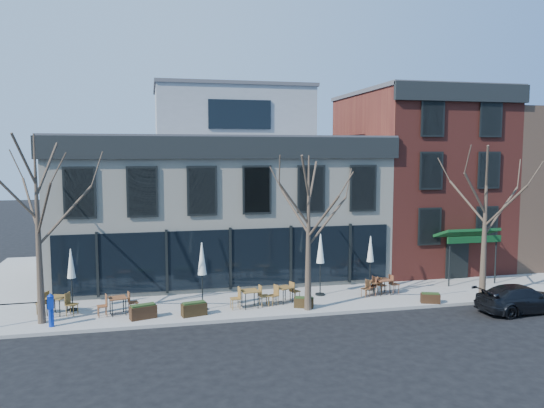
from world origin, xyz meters
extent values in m
plane|color=black|center=(0.00, 0.00, 0.00)|extent=(120.00, 120.00, 0.00)
cube|color=gray|center=(3.25, -2.15, 0.07)|extent=(33.50, 4.70, 0.15)
cube|color=gray|center=(-11.25, 6.00, 0.07)|extent=(4.50, 12.00, 0.15)
cube|color=beige|center=(0.00, 5.00, 4.00)|extent=(18.00, 10.00, 8.00)
cube|color=#47474C|center=(0.00, 5.00, 8.05)|extent=(18.30, 10.30, 0.30)
cube|color=black|center=(0.00, -0.12, 7.55)|extent=(18.30, 0.25, 1.10)
cube|color=black|center=(-9.12, 5.00, 7.55)|extent=(0.25, 10.30, 1.10)
cube|color=black|center=(0.00, -0.06, 1.90)|extent=(17.20, 0.12, 3.00)
cube|color=black|center=(-9.06, 4.00, 1.90)|extent=(0.12, 7.50, 3.00)
cube|color=gray|center=(1.00, 6.00, 9.60)|extent=(9.00, 6.50, 3.00)
cube|color=maroon|center=(13.00, 5.00, 5.50)|extent=(8.00, 10.00, 11.00)
cube|color=#47474C|center=(13.00, 5.00, 11.05)|extent=(8.20, 10.20, 0.25)
cube|color=black|center=(13.00, -0.12, 10.60)|extent=(8.20, 0.25, 1.00)
cube|color=#0C3516|center=(13.00, -0.85, 2.90)|extent=(3.20, 1.66, 0.67)
cube|color=black|center=(13.00, -0.05, 1.25)|extent=(1.40, 0.10, 2.50)
cube|color=#8C664C|center=(23.00, 6.00, 5.00)|extent=(12.00, 12.00, 10.00)
cone|color=#382B21|center=(-8.50, -3.20, 4.11)|extent=(0.34, 0.34, 7.92)
cylinder|color=#382B21|center=(-7.43, -3.01, 4.68)|extent=(2.23, 0.50, 2.48)
cylinder|color=#382B21|center=(-8.95, -2.23, 5.14)|extent=(1.03, 2.05, 2.14)
cylinder|color=#382B21|center=(-9.34, -3.51, 5.65)|extent=(1.80, 0.75, 2.21)
cylinder|color=#382B21|center=(-8.05, -4.16, 5.05)|extent=(1.03, 2.04, 2.28)
cone|color=#382B21|center=(3.00, -3.90, 3.67)|extent=(0.34, 0.34, 7.04)
cylinder|color=#382B21|center=(3.95, -3.73, 4.18)|extent=(2.00, 0.46, 2.21)
cylinder|color=#382B21|center=(2.60, -3.04, 4.59)|extent=(0.93, 1.84, 1.91)
cylinder|color=#382B21|center=(2.25, -4.17, 5.04)|extent=(1.61, 0.68, 1.97)
cylinder|color=#382B21|center=(3.40, -4.76, 4.51)|extent=(0.93, 1.83, 2.03)
cone|color=#382B21|center=(12.00, -3.90, 3.89)|extent=(0.34, 0.34, 7.48)
cylinder|color=#382B21|center=(13.01, -3.72, 4.43)|extent=(2.12, 0.48, 2.35)
cylinder|color=#382B21|center=(11.57, -2.99, 4.86)|extent=(0.98, 1.94, 2.03)
cylinder|color=#382B21|center=(11.20, -4.19, 5.35)|extent=(1.71, 0.71, 2.09)
cylinder|color=#382B21|center=(12.42, -4.81, 4.78)|extent=(0.98, 1.94, 2.16)
imported|color=black|center=(12.59, -5.99, 0.63)|extent=(4.45, 2.04, 1.26)
cylinder|color=#0C2CA3|center=(-8.02, -3.80, 0.53)|extent=(0.22, 0.22, 0.75)
cube|color=#0C2CA3|center=(-8.02, -3.80, 1.17)|extent=(0.24, 0.20, 0.54)
cone|color=#0C2CA3|center=(-8.02, -3.80, 1.50)|extent=(0.28, 0.28, 0.13)
cube|color=brown|center=(-8.06, -2.12, 0.94)|extent=(0.99, 0.99, 0.04)
cylinder|color=black|center=(-8.46, -2.29, 0.54)|extent=(0.04, 0.04, 0.78)
cylinder|color=black|center=(-7.89, -2.52, 0.54)|extent=(0.04, 0.04, 0.78)
cylinder|color=black|center=(-8.22, -1.72, 0.54)|extent=(0.04, 0.04, 0.78)
cylinder|color=black|center=(-7.66, -1.96, 0.54)|extent=(0.04, 0.04, 0.78)
cube|color=brown|center=(-5.43, -2.71, 0.90)|extent=(0.87, 0.87, 0.04)
cylinder|color=black|center=(-5.65, -3.06, 0.52)|extent=(0.04, 0.04, 0.74)
cylinder|color=black|center=(-5.08, -2.93, 0.52)|extent=(0.04, 0.04, 0.74)
cylinder|color=black|center=(-5.78, -2.50, 0.52)|extent=(0.04, 0.04, 0.74)
cylinder|color=black|center=(-5.22, -2.37, 0.52)|extent=(0.04, 0.04, 0.74)
cube|color=brown|center=(0.48, -2.98, 0.93)|extent=(0.83, 0.83, 0.04)
cylinder|color=black|center=(0.21, -3.31, 0.54)|extent=(0.04, 0.04, 0.77)
cylinder|color=black|center=(0.81, -3.24, 0.54)|extent=(0.04, 0.04, 0.77)
cylinder|color=black|center=(0.14, -2.71, 0.54)|extent=(0.04, 0.04, 0.77)
cylinder|color=black|center=(0.74, -2.64, 0.54)|extent=(0.04, 0.04, 0.77)
cube|color=brown|center=(2.22, -2.57, 0.89)|extent=(0.93, 0.93, 0.04)
cylinder|color=black|center=(2.07, -2.95, 0.51)|extent=(0.04, 0.04, 0.73)
cylinder|color=black|center=(2.59, -2.72, 0.51)|extent=(0.04, 0.04, 0.73)
cylinder|color=black|center=(1.85, -2.43, 0.51)|extent=(0.04, 0.04, 0.73)
cylinder|color=black|center=(2.37, -2.20, 0.51)|extent=(0.04, 0.04, 0.73)
cube|color=brown|center=(6.96, -2.26, 0.81)|extent=(0.84, 0.84, 0.04)
cylinder|color=black|center=(6.83, -2.59, 0.48)|extent=(0.04, 0.04, 0.65)
cylinder|color=black|center=(7.29, -2.39, 0.48)|extent=(0.04, 0.04, 0.65)
cylinder|color=black|center=(6.63, -2.12, 0.48)|extent=(0.04, 0.04, 0.65)
cylinder|color=black|center=(7.09, -1.92, 0.48)|extent=(0.04, 0.04, 0.65)
cube|color=brown|center=(7.43, -2.28, 0.91)|extent=(0.82, 0.82, 0.04)
cylinder|color=black|center=(7.18, -2.61, 0.52)|extent=(0.04, 0.04, 0.75)
cylinder|color=black|center=(7.76, -2.53, 0.52)|extent=(0.04, 0.04, 0.75)
cylinder|color=black|center=(7.11, -2.03, 0.52)|extent=(0.04, 0.04, 0.75)
cylinder|color=black|center=(7.68, -1.95, 0.52)|extent=(0.04, 0.04, 0.75)
cylinder|color=black|center=(-7.48, -1.60, 0.18)|extent=(0.46, 0.46, 0.06)
cylinder|color=black|center=(-7.48, -1.60, 1.29)|extent=(0.05, 0.05, 2.28)
cone|color=silver|center=(-7.48, -1.60, 2.32)|extent=(0.37, 0.37, 1.35)
cylinder|color=black|center=(-1.70, -2.85, 0.18)|extent=(0.50, 0.50, 0.07)
cylinder|color=black|center=(-1.70, -2.85, 1.40)|extent=(0.06, 0.06, 2.49)
cone|color=silver|center=(-1.70, -2.85, 2.53)|extent=(0.41, 0.41, 1.47)
cylinder|color=black|center=(4.31, -1.67, 0.18)|extent=(0.50, 0.50, 0.07)
cylinder|color=black|center=(4.31, -1.67, 1.40)|extent=(0.06, 0.06, 2.50)
cone|color=silver|center=(4.31, -1.67, 2.53)|extent=(0.41, 0.41, 1.47)
cylinder|color=black|center=(7.16, -1.30, 0.18)|extent=(0.46, 0.46, 0.06)
cylinder|color=black|center=(7.16, -1.30, 1.29)|extent=(0.05, 0.05, 2.28)
cone|color=silver|center=(7.16, -1.30, 2.33)|extent=(0.37, 0.37, 1.35)
cube|color=#311E10|center=(-4.33, -3.56, 0.43)|extent=(1.20, 0.76, 0.56)
cube|color=#1E3314|center=(-4.33, -3.56, 0.73)|extent=(1.07, 0.64, 0.09)
cube|color=black|center=(-2.15, -3.63, 0.42)|extent=(1.17, 0.67, 0.55)
cube|color=#1E3314|center=(-2.15, -3.63, 0.72)|extent=(1.04, 0.56, 0.09)
cube|color=#322310|center=(2.91, -3.55, 0.37)|extent=(0.96, 0.68, 0.44)
cube|color=#1E3314|center=(2.91, -3.55, 0.61)|extent=(0.85, 0.57, 0.07)
cube|color=#311D10|center=(9.00, -4.20, 0.37)|extent=(0.96, 0.64, 0.45)
cube|color=#1E3314|center=(9.00, -4.20, 0.61)|extent=(0.85, 0.54, 0.07)
camera|label=1|loc=(-3.90, -26.57, 7.37)|focal=35.00mm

